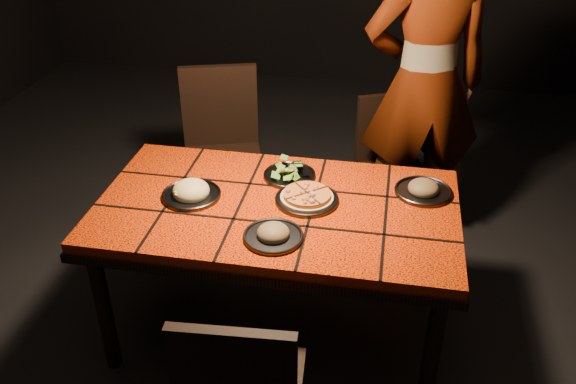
% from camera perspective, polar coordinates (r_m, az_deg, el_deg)
% --- Properties ---
extents(room_shell, '(6.04, 7.04, 3.08)m').
position_cam_1_polar(room_shell, '(2.39, -1.22, 14.18)').
color(room_shell, black).
rests_on(room_shell, ground).
extents(dining_table, '(1.62, 0.92, 0.75)m').
position_cam_1_polar(dining_table, '(2.75, -1.03, -2.52)').
color(dining_table, red).
rests_on(dining_table, ground).
extents(chair_far_left, '(0.57, 0.57, 1.00)m').
position_cam_1_polar(chair_far_left, '(3.67, -6.22, 4.78)').
color(chair_far_left, black).
rests_on(chair_far_left, ground).
extents(chair_far_right, '(0.51, 0.51, 0.85)m').
position_cam_1_polar(chair_far_right, '(3.70, 9.61, 3.28)').
color(chair_far_right, black).
rests_on(chair_far_right, ground).
extents(diner, '(0.80, 0.62, 1.93)m').
position_cam_1_polar(diner, '(3.49, 12.65, 9.80)').
color(diner, brown).
rests_on(diner, ground).
extents(plate_pizza, '(0.34, 0.34, 0.04)m').
position_cam_1_polar(plate_pizza, '(2.72, 1.78, -0.54)').
color(plate_pizza, '#3E3E43').
rests_on(plate_pizza, dining_table).
extents(plate_pasta, '(0.27, 0.27, 0.09)m').
position_cam_1_polar(plate_pasta, '(2.79, -9.05, -0.01)').
color(plate_pasta, '#3E3E43').
rests_on(plate_pasta, dining_table).
extents(plate_salad, '(0.25, 0.25, 0.07)m').
position_cam_1_polar(plate_salad, '(2.90, 0.15, 1.86)').
color(plate_salad, '#3E3E43').
rests_on(plate_salad, dining_table).
extents(plate_mushroom_a, '(0.25, 0.25, 0.08)m').
position_cam_1_polar(plate_mushroom_a, '(2.48, -1.39, -3.93)').
color(plate_mushroom_a, '#3E3E43').
rests_on(plate_mushroom_a, dining_table).
extents(plate_mushroom_b, '(0.26, 0.26, 0.09)m').
position_cam_1_polar(plate_mushroom_b, '(2.84, 12.56, 0.30)').
color(plate_mushroom_b, '#3E3E43').
rests_on(plate_mushroom_b, dining_table).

